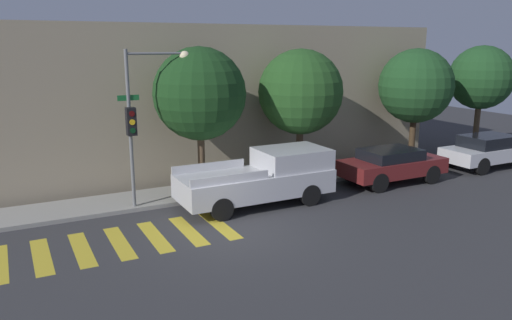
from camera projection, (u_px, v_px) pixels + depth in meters
name	position (u px, v px, depth m)	size (l,w,h in m)	color
ground_plane	(231.00, 234.00, 14.76)	(60.00, 60.00, 0.00)	#333335
sidewalk	(184.00, 194.00, 18.42)	(26.00, 2.06, 0.14)	gray
building_row	(148.00, 100.00, 21.56)	(26.00, 6.00, 6.23)	gray
crosswalk	(120.00, 243.00, 14.09)	(6.58, 2.60, 0.00)	gold
traffic_light_pole	(144.00, 107.00, 16.21)	(2.48, 0.56, 5.32)	slate
pickup_truck	(264.00, 177.00, 17.35)	(5.36, 2.11, 1.87)	#BCBCC1
sedan_near_corner	(392.00, 164.00, 19.96)	(4.33, 1.89, 1.40)	maroon
sedan_middle	(488.00, 150.00, 22.46)	(4.46, 1.85, 1.48)	silver
tree_near_corner	(200.00, 94.00, 17.61)	(3.31, 3.31, 5.41)	brown
tree_midblock	(301.00, 92.00, 19.49)	(3.33, 3.33, 5.31)	brown
tree_far_end	(416.00, 86.00, 22.16)	(3.29, 3.29, 5.30)	#42301E
tree_behind_truck	(481.00, 78.00, 23.96)	(3.04, 3.04, 5.41)	brown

